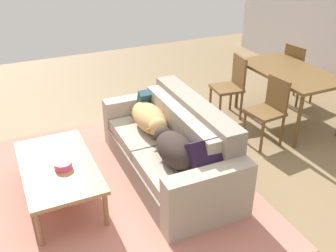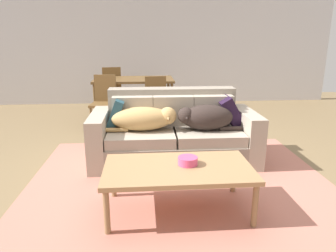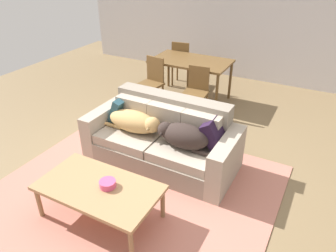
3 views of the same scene
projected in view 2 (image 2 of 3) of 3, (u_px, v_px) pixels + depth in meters
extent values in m
plane|color=olive|center=(182.00, 167.00, 3.80)|extent=(10.00, 10.00, 0.00)
cube|color=silver|center=(161.00, 44.00, 7.26)|extent=(8.00, 0.12, 2.70)
cube|color=#BB7362|center=(182.00, 193.00, 3.17)|extent=(3.27, 3.25, 0.01)
cube|color=gray|center=(174.00, 150.00, 3.97)|extent=(1.64, 0.92, 0.30)
cube|color=#A49785|center=(141.00, 134.00, 3.88)|extent=(0.80, 0.88, 0.13)
cube|color=#A49785|center=(207.00, 133.00, 3.93)|extent=(0.80, 0.88, 0.13)
cube|color=gray|center=(172.00, 105.00, 4.15)|extent=(1.64, 0.26, 0.45)
cube|color=#A49785|center=(133.00, 111.00, 3.94)|extent=(0.50, 0.17, 0.37)
cube|color=#A49785|center=(173.00, 111.00, 3.97)|extent=(0.50, 0.17, 0.37)
cube|color=#A49785|center=(213.00, 110.00, 4.01)|extent=(0.50, 0.17, 0.37)
cube|color=#A49785|center=(100.00, 139.00, 3.86)|extent=(0.20, 0.91, 0.63)
cube|color=#A49785|center=(246.00, 136.00, 3.98)|extent=(0.20, 0.91, 0.63)
ellipsoid|color=tan|center=(142.00, 119.00, 3.77)|extent=(0.73, 0.34, 0.28)
sphere|color=tan|center=(168.00, 116.00, 3.76)|extent=(0.21, 0.21, 0.21)
cone|color=olive|center=(168.00, 119.00, 3.67)|extent=(0.10, 0.12, 0.09)
cylinder|color=tan|center=(114.00, 130.00, 3.71)|extent=(0.33, 0.05, 0.05)
ellipsoid|color=#2F2421|center=(207.00, 117.00, 3.78)|extent=(0.62, 0.34, 0.31)
sphere|color=#2F2421|center=(186.00, 115.00, 3.74)|extent=(0.19, 0.19, 0.19)
cone|color=black|center=(187.00, 118.00, 3.66)|extent=(0.09, 0.11, 0.09)
cylinder|color=#2F2421|center=(231.00, 128.00, 3.77)|extent=(0.28, 0.05, 0.05)
cube|color=#284D5A|center=(116.00, 113.00, 3.90)|extent=(0.24, 0.39, 0.39)
cube|color=black|center=(229.00, 111.00, 4.00)|extent=(0.33, 0.40, 0.41)
cube|color=#A57C51|center=(178.00, 169.00, 2.74)|extent=(1.29, 0.71, 0.04)
cylinder|color=olive|center=(107.00, 213.00, 2.46)|extent=(0.05, 0.05, 0.39)
cylinder|color=olive|center=(255.00, 206.00, 2.56)|extent=(0.05, 0.05, 0.39)
cylinder|color=olive|center=(113.00, 179.00, 3.05)|extent=(0.05, 0.05, 0.39)
cylinder|color=olive|center=(234.00, 174.00, 3.14)|extent=(0.05, 0.05, 0.39)
cylinder|color=#EA4C7F|center=(188.00, 161.00, 2.78)|extent=(0.17, 0.17, 0.07)
cube|color=brown|center=(134.00, 80.00, 5.79)|extent=(1.44, 0.85, 0.04)
cylinder|color=brown|center=(95.00, 105.00, 5.49)|extent=(0.05, 0.05, 0.74)
cylinder|color=brown|center=(172.00, 104.00, 5.59)|extent=(0.05, 0.05, 0.74)
cylinder|color=brown|center=(101.00, 97.00, 6.20)|extent=(0.05, 0.05, 0.74)
cylinder|color=brown|center=(168.00, 96.00, 6.31)|extent=(0.05, 0.05, 0.74)
cube|color=brown|center=(104.00, 105.00, 5.17)|extent=(0.45, 0.45, 0.04)
cube|color=brown|center=(105.00, 88.00, 5.27)|extent=(0.36, 0.08, 0.45)
cylinder|color=brown|center=(91.00, 121.00, 5.07)|extent=(0.04, 0.04, 0.43)
cylinder|color=brown|center=(112.00, 121.00, 5.06)|extent=(0.04, 0.04, 0.43)
cylinder|color=brown|center=(97.00, 116.00, 5.40)|extent=(0.04, 0.04, 0.43)
cylinder|color=brown|center=(117.00, 116.00, 5.39)|extent=(0.04, 0.04, 0.43)
cube|color=brown|center=(157.00, 103.00, 5.24)|extent=(0.43, 0.43, 0.04)
cube|color=brown|center=(156.00, 88.00, 5.35)|extent=(0.36, 0.07, 0.41)
cylinder|color=brown|center=(148.00, 120.00, 5.12)|extent=(0.04, 0.04, 0.43)
cylinder|color=brown|center=(169.00, 119.00, 5.17)|extent=(0.04, 0.04, 0.43)
cylinder|color=brown|center=(146.00, 115.00, 5.44)|extent=(0.04, 0.04, 0.43)
cylinder|color=brown|center=(166.00, 114.00, 5.50)|extent=(0.04, 0.04, 0.43)
cube|color=brown|center=(112.00, 91.00, 6.45)|extent=(0.45, 0.45, 0.04)
cube|color=brown|center=(112.00, 80.00, 6.20)|extent=(0.36, 0.09, 0.48)
cylinder|color=brown|center=(120.00, 100.00, 6.70)|extent=(0.04, 0.04, 0.42)
cylinder|color=brown|center=(104.00, 101.00, 6.63)|extent=(0.04, 0.04, 0.42)
cylinder|color=brown|center=(121.00, 104.00, 6.39)|extent=(0.04, 0.04, 0.42)
cylinder|color=brown|center=(104.00, 104.00, 6.31)|extent=(0.04, 0.04, 0.42)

